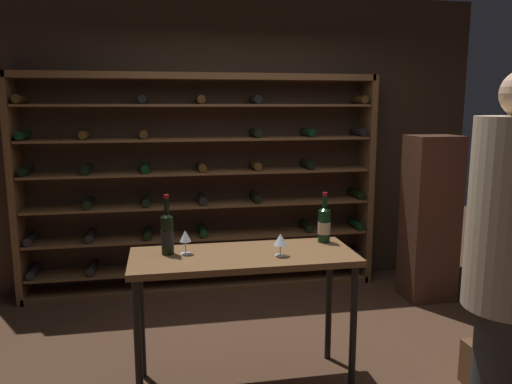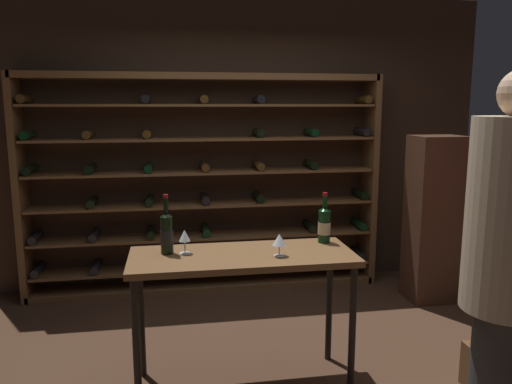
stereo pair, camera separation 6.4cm
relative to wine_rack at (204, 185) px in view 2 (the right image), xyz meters
The scene contains 11 objects.
ground_plane 2.00m from the wine_rack, 77.09° to the right, with size 9.76×9.76×0.00m, color #472D1E.
back_wall 0.58m from the wine_rack, 28.77° to the left, with size 4.89×0.10×2.84m, color #3D2B1E.
wine_rack is the anchor object (origin of this frame).
tasting_table 1.80m from the wine_rack, 86.26° to the right, with size 1.39×0.56×0.88m.
person_guest_khaki 3.00m from the wine_rack, 65.55° to the right, with size 0.41×0.41×1.96m.
wine_crate 2.92m from the wine_rack, 50.81° to the right, with size 0.48×0.34×0.29m, color brown.
display_cabinet 2.16m from the wine_rack, 16.82° to the right, with size 0.44×0.36×1.52m, color #4C2D1E.
wine_bottle_amber_reserve 1.76m from the wine_rack, 66.70° to the right, with size 0.08×0.08×0.34m.
wine_bottle_green_slim 1.73m from the wine_rack, 101.43° to the right, with size 0.08×0.08×0.37m.
wine_glass_stemmed_center 1.90m from the wine_rack, 79.94° to the right, with size 0.09×0.09×0.14m.
wine_glass_stemmed_left 1.74m from the wine_rack, 97.79° to the right, with size 0.07×0.07×0.15m.
Camera 2 is at (-0.68, -3.07, 1.79)m, focal length 35.02 mm.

